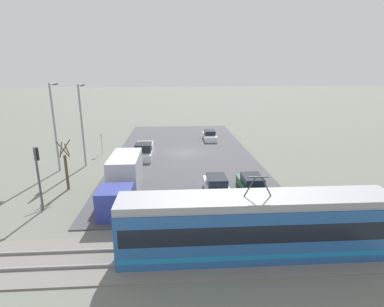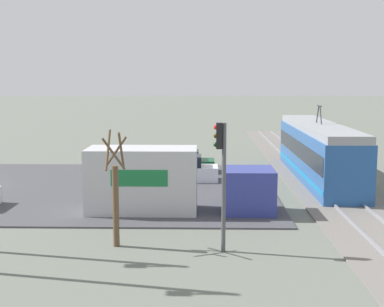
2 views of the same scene
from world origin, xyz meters
name	(u,v)px [view 1 (image 1 of 2)]	position (x,y,z in m)	size (l,w,h in m)	color
ground_plane	(184,153)	(0.00, 0.00, 0.00)	(320.00, 320.00, 0.00)	#60665B
road_surface	(184,153)	(0.00, 0.00, 0.04)	(16.63, 37.24, 0.08)	#424247
rail_bed	(199,255)	(0.00, 21.86, 0.05)	(66.63, 4.40, 0.22)	slate
light_rail_tram	(255,226)	(-3.17, 21.86, 1.78)	(15.23, 2.60, 4.64)	#235193
box_truck	(124,179)	(5.52, 12.91, 1.50)	(2.43, 8.89, 3.07)	navy
pickup_truck	(144,152)	(4.86, 1.63, 0.75)	(2.03, 5.47, 1.79)	silver
sedan_car_0	(217,187)	(-2.24, 13.34, 0.73)	(1.84, 4.31, 1.57)	silver
sedan_car_1	(210,136)	(-4.14, -7.13, 0.67)	(1.80, 4.33, 1.43)	silver
sedan_car_2	(252,185)	(-5.32, 13.10, 0.68)	(1.85, 4.47, 1.46)	#0C4723
traffic_light_pole	(38,170)	(11.21, 15.28, 3.15)	(0.28, 0.47, 4.83)	#47474C
street_tree	(66,167)	(10.67, 11.26, 2.04)	(1.07, 0.89, 4.49)	brown
street_lamp_near_crossing	(55,122)	(13.31, 5.70, 5.13)	(0.36, 1.95, 8.99)	gray
street_lamp_mid_block	(82,120)	(11.01, 4.27, 5.04)	(0.36, 1.95, 8.81)	gray
no_parking_sign	(101,142)	(10.30, -0.47, 1.54)	(0.32, 0.08, 2.55)	gray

